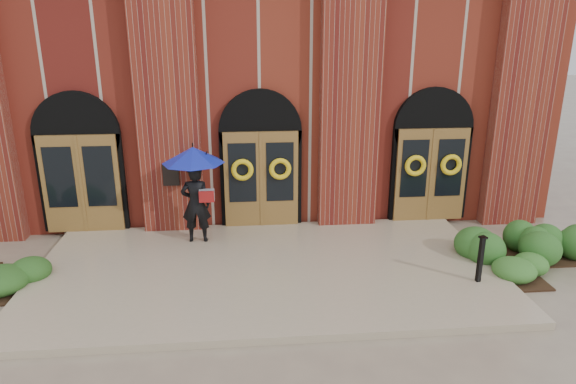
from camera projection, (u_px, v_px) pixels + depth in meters
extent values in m
plane|color=gray|center=(268.00, 277.00, 11.08)|extent=(90.00, 90.00, 0.00)
cube|color=tan|center=(267.00, 271.00, 11.19)|extent=(10.00, 5.30, 0.15)
cube|color=maroon|center=(253.00, 75.00, 18.43)|extent=(16.00, 12.00, 7.00)
cube|color=black|center=(171.00, 175.00, 12.71)|extent=(0.40, 0.05, 0.55)
cube|color=maroon|center=(167.00, 98.00, 12.38)|extent=(1.50, 0.45, 7.00)
cube|color=maroon|center=(350.00, 96.00, 12.77)|extent=(1.50, 0.45, 7.00)
cube|color=maroon|center=(523.00, 94.00, 13.16)|extent=(1.50, 0.45, 7.00)
cube|color=brown|center=(81.00, 184.00, 12.82)|extent=(1.90, 0.10, 2.50)
cylinder|color=black|center=(77.00, 134.00, 12.57)|extent=(2.10, 0.22, 2.10)
cube|color=brown|center=(261.00, 179.00, 13.21)|extent=(1.90, 0.10, 2.50)
cylinder|color=black|center=(260.00, 131.00, 12.96)|extent=(2.10, 0.22, 2.10)
cube|color=brown|center=(431.00, 175.00, 13.60)|extent=(1.90, 0.10, 2.50)
cylinder|color=black|center=(433.00, 127.00, 13.35)|extent=(2.10, 0.22, 2.10)
torus|color=yellow|center=(242.00, 170.00, 12.96)|extent=(0.57, 0.13, 0.57)
torus|color=yellow|center=(280.00, 169.00, 13.05)|extent=(0.57, 0.13, 0.57)
torus|color=yellow|center=(415.00, 166.00, 13.35)|extent=(0.57, 0.13, 0.57)
torus|color=yellow|center=(451.00, 165.00, 13.44)|extent=(0.57, 0.13, 0.57)
imported|color=black|center=(196.00, 204.00, 12.30)|extent=(0.71, 0.47, 1.91)
cone|color=#1524A5|center=(193.00, 155.00, 11.93)|extent=(1.51, 1.51, 0.38)
cylinder|color=black|center=(196.00, 176.00, 12.04)|extent=(0.02, 0.02, 0.63)
cube|color=#AFB1B5|center=(207.00, 195.00, 12.10)|extent=(0.36, 0.19, 0.28)
cube|color=maroon|center=(207.00, 197.00, 12.00)|extent=(0.36, 0.03, 0.28)
cube|color=black|center=(480.00, 260.00, 10.43)|extent=(0.10, 0.10, 0.96)
cube|color=black|center=(483.00, 237.00, 10.28)|extent=(0.16, 0.16, 0.04)
ellipsoid|color=#25511C|center=(526.00, 242.00, 11.96)|extent=(2.84, 1.14, 0.73)
ellipsoid|color=#224818|center=(19.00, 278.00, 10.51)|extent=(1.43, 1.22, 0.50)
ellipsoid|color=#2F5F22|center=(510.00, 270.00, 10.93)|extent=(1.24, 1.06, 0.44)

